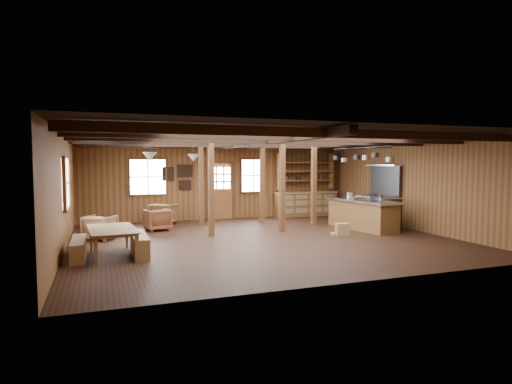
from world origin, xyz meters
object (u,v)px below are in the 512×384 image
Objects in this scene: dining_table at (114,242)px; armchair_b at (164,214)px; armchair_a at (158,220)px; commercial_range at (378,205)px; armchair_c at (100,227)px; kitchen_island at (362,214)px.

armchair_b is (1.73, 4.60, 0.04)m from dining_table.
armchair_a is at bearing 106.28° from armchair_b.
commercial_range is 8.85m from armchair_c.
armchair_b is 3.11m from armchair_c.
armchair_c is (-7.80, 0.84, -0.14)m from kitchen_island.
kitchen_island is at bearing -83.79° from dining_table.
armchair_b reaches higher than armchair_c.
armchair_c is at bearing 178.54° from commercial_range.
kitchen_island is 3.29× the size of armchair_b.
commercial_range is 7.30m from armchair_a.
commercial_range reaches higher than dining_table.
commercial_range is 2.58× the size of armchair_b.
armchair_a is 1.28m from armchair_b.
dining_table is 2.41× the size of armchair_c.
dining_table is at bearing 57.07° from armchair_a.
armchair_c is at bearing 165.80° from kitchen_island.
armchair_c is (-0.30, 2.25, 0.02)m from dining_table.
dining_table is 2.27m from armchair_c.
commercial_range reaches higher than armchair_b.
commercial_range reaches higher than armchair_c.
kitchen_island is 1.45× the size of dining_table.
armchair_a is 2.02m from armchair_c.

